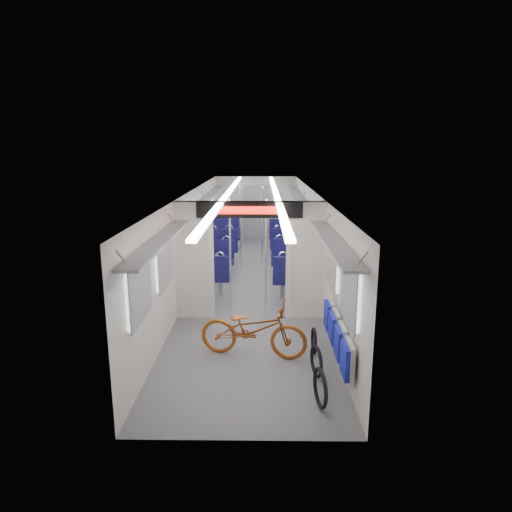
% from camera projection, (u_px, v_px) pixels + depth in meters
% --- Properties ---
extents(carriage, '(12.00, 12.02, 2.31)m').
position_uv_depth(carriage, '(252.00, 228.00, 10.48)').
color(carriage, '#515456').
rests_on(carriage, ground).
extents(bicycle, '(1.82, 0.94, 0.91)m').
position_uv_depth(bicycle, '(253.00, 329.00, 7.28)').
color(bicycle, '#934915').
rests_on(bicycle, ground).
extents(flip_bench, '(0.12, 2.10, 0.51)m').
position_uv_depth(flip_bench, '(337.00, 335.00, 6.74)').
color(flip_bench, gray).
rests_on(flip_bench, carriage).
extents(bike_hoop_a, '(0.14, 0.54, 0.54)m').
position_uv_depth(bike_hoop_a, '(320.00, 390.00, 5.87)').
color(bike_hoop_a, black).
rests_on(bike_hoop_a, ground).
extents(bike_hoop_b, '(0.15, 0.49, 0.49)m').
position_uv_depth(bike_hoop_b, '(316.00, 363.00, 6.67)').
color(bike_hoop_b, black).
rests_on(bike_hoop_b, ground).
extents(bike_hoop_c, '(0.06, 0.45, 0.45)m').
position_uv_depth(bike_hoop_c, '(314.00, 342.00, 7.42)').
color(bike_hoop_c, black).
rests_on(bike_hoop_c, ground).
extents(seat_bay_near_left, '(0.88, 1.94, 1.06)m').
position_uv_depth(seat_bay_near_left, '(214.00, 265.00, 11.08)').
color(seat_bay_near_left, '#100E3F').
rests_on(seat_bay_near_left, ground).
extents(seat_bay_near_right, '(0.91, 2.09, 1.10)m').
position_uv_depth(seat_bay_near_right, '(291.00, 265.00, 10.95)').
color(seat_bay_near_right, '#100E3F').
rests_on(seat_bay_near_right, ground).
extents(seat_bay_far_left, '(0.96, 2.29, 1.17)m').
position_uv_depth(seat_bay_far_left, '(224.00, 238.00, 14.15)').
color(seat_bay_far_left, '#100E3F').
rests_on(seat_bay_far_left, ground).
extents(seat_bay_far_right, '(0.90, 2.03, 1.09)m').
position_uv_depth(seat_bay_far_right, '(284.00, 237.00, 14.43)').
color(seat_bay_far_right, '#100E3F').
rests_on(seat_bay_far_right, ground).
extents(stanchion_near_left, '(0.04, 0.04, 2.30)m').
position_uv_depth(stanchion_near_left, '(230.00, 254.00, 9.38)').
color(stanchion_near_left, silver).
rests_on(stanchion_near_left, ground).
extents(stanchion_near_right, '(0.04, 0.04, 2.30)m').
position_uv_depth(stanchion_near_right, '(266.00, 256.00, 9.26)').
color(stanchion_near_right, silver).
rests_on(stanchion_near_right, ground).
extents(stanchion_far_left, '(0.04, 0.04, 2.30)m').
position_uv_depth(stanchion_far_left, '(240.00, 228.00, 12.45)').
color(stanchion_far_left, silver).
rests_on(stanchion_far_left, ground).
extents(stanchion_far_right, '(0.04, 0.04, 2.30)m').
position_uv_depth(stanchion_far_right, '(262.00, 229.00, 12.29)').
color(stanchion_far_right, silver).
rests_on(stanchion_far_right, ground).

